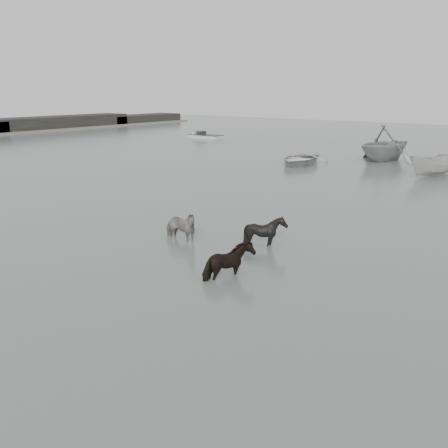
{
  "coord_description": "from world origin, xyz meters",
  "views": [
    {
      "loc": [
        10.21,
        -12.38,
        5.34
      ],
      "look_at": [
        0.59,
        0.35,
        1.0
      ],
      "focal_mm": 40.0,
      "sensor_mm": 36.0,
      "label": 1
    }
  ],
  "objects": [
    {
      "name": "pony_pinto",
      "position": [
        -1.61,
        0.59,
        0.67
      ],
      "size": [
        1.61,
        0.76,
        1.35
      ],
      "primitive_type": "imported",
      "rotation": [
        0.0,
        0.0,
        1.59
      ],
      "color": "black",
      "rests_on": "ground"
    },
    {
      "name": "skiff_outer",
      "position": [
        -25.31,
        31.25,
        0.38
      ],
      "size": [
        5.56,
        1.71,
        0.75
      ],
      "primitive_type": null,
      "rotation": [
        0.0,
        0.0,
        3.12
      ],
      "color": "silver",
      "rests_on": "ground"
    },
    {
      "name": "rowboat_trail",
      "position": [
        -3.02,
        25.52,
        1.42
      ],
      "size": [
        6.1,
        6.57,
        2.84
      ],
      "primitive_type": "imported",
      "rotation": [
        0.0,
        0.0,
        2.82
      ],
      "color": "gray",
      "rests_on": "ground"
    },
    {
      "name": "pony_dark",
      "position": [
        2.09,
        -1.37,
        0.68
      ],
      "size": [
        1.36,
        1.52,
        1.35
      ],
      "primitive_type": "imported",
      "rotation": [
        0.0,
        0.0,
        1.74
      ],
      "color": "black",
      "rests_on": "ground"
    },
    {
      "name": "rowboat_lead",
      "position": [
        -7.28,
        19.87,
        0.49
      ],
      "size": [
        4.01,
        5.16,
        0.98
      ],
      "primitive_type": "imported",
      "rotation": [
        0.0,
        0.0,
        0.14
      ],
      "color": "beige",
      "rests_on": "ground"
    },
    {
      "name": "ground",
      "position": [
        0.0,
        0.0,
        0.0
      ],
      "size": [
        140.0,
        140.0,
        0.0
      ],
      "primitive_type": "plane",
      "color": "#4E5C57",
      "rests_on": "ground"
    },
    {
      "name": "boat_small",
      "position": [
        1.88,
        20.56,
        0.77
      ],
      "size": [
        3.03,
        4.27,
        1.55
      ],
      "primitive_type": "imported",
      "rotation": [
        0.0,
        0.0,
        -0.43
      ],
      "color": "#B8B8B3",
      "rests_on": "ground"
    },
    {
      "name": "pony_black",
      "position": [
        1.29,
        1.82,
        0.67
      ],
      "size": [
        1.47,
        1.38,
        1.34
      ],
      "primitive_type": "imported",
      "rotation": [
        0.0,
        0.0,
        1.29
      ],
      "color": "black",
      "rests_on": "ground"
    }
  ]
}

